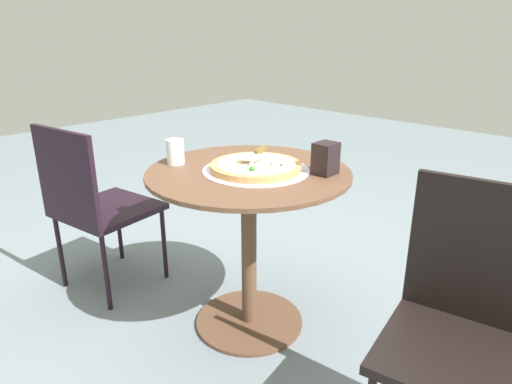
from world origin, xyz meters
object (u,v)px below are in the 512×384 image
object	(u,v)px
napkin_dispenser	(326,158)
pizza_server	(256,153)
patio_chair_near	(93,200)
patio_chair_far	(464,317)
patio_table	(249,219)
drinking_cup	(175,152)
pizza_on_tray	(256,167)

from	to	relation	value
napkin_dispenser	pizza_server	bearing A→B (deg)	109.66
napkin_dispenser	patio_chair_near	size ratio (longest dim) A/B	0.15
patio_chair_far	pizza_server	bearing A→B (deg)	-8.13
napkin_dispenser	patio_table	bearing A→B (deg)	122.92
napkin_dispenser	patio_chair_far	xyz separation A→B (m)	(-0.68, 0.25, -0.29)
drinking_cup	pizza_server	bearing A→B (deg)	-141.24
pizza_on_tray	napkin_dispenser	size ratio (longest dim) A/B	3.44
patio_chair_near	patio_chair_far	bearing A→B (deg)	-171.55
drinking_cup	patio_chair_near	distance (m)	0.59
patio_chair_far	drinking_cup	bearing A→B (deg)	3.80
patio_table	patio_chair_far	bearing A→B (deg)	175.83
pizza_server	patio_chair_near	size ratio (longest dim) A/B	0.24
pizza_server	patio_chair_far	bearing A→B (deg)	171.87
pizza_on_tray	napkin_dispenser	distance (m)	0.29
pizza_on_tray	drinking_cup	size ratio (longest dim) A/B	4.13
pizza_on_tray	patio_chair_near	distance (m)	0.91
patio_table	napkin_dispenser	world-z (taller)	napkin_dispenser
pizza_server	pizza_on_tray	bearing A→B (deg)	133.40
drinking_cup	napkin_dispenser	distance (m)	0.64
patio_table	pizza_on_tray	size ratio (longest dim) A/B	1.93
pizza_on_tray	patio_chair_near	xyz separation A→B (m)	(0.80, 0.34, -0.27)
pizza_on_tray	patio_chair_near	size ratio (longest dim) A/B	0.50
napkin_dispenser	patio_chair_near	distance (m)	1.19
pizza_on_tray	patio_chair_near	bearing A→B (deg)	23.06
patio_chair_near	pizza_server	bearing A→B (deg)	-152.46
pizza_on_tray	patio_table	bearing A→B (deg)	33.58
pizza_server	drinking_cup	size ratio (longest dim) A/B	2.00
pizza_server	drinking_cup	bearing A→B (deg)	38.76
pizza_on_tray	drinking_cup	distance (m)	0.36
napkin_dispenser	patio_chair_far	distance (m)	0.78
patio_chair_far	patio_chair_near	bearing A→B (deg)	8.45
pizza_on_tray	patio_chair_near	world-z (taller)	patio_chair_near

